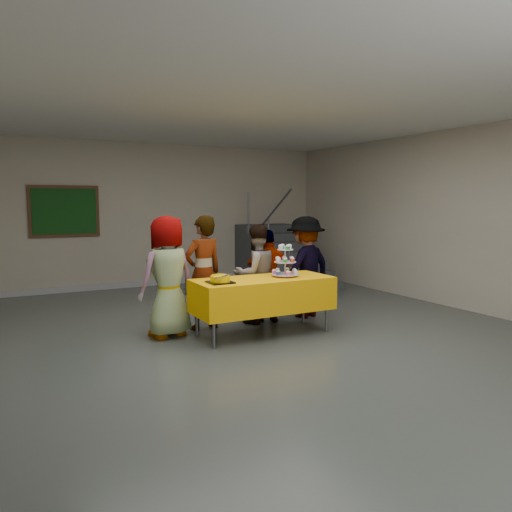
{
  "coord_description": "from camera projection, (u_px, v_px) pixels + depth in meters",
  "views": [
    {
      "loc": [
        -2.86,
        -5.35,
        1.8
      ],
      "look_at": [
        0.31,
        0.65,
        1.05
      ],
      "focal_mm": 35.0,
      "sensor_mm": 36.0,
      "label": 1
    }
  ],
  "objects": [
    {
      "name": "room_shell",
      "position": [
        258.0,
        173.0,
        6.01
      ],
      "size": [
        10.0,
        10.04,
        3.02
      ],
      "color": "#4C514C",
      "rests_on": "ground"
    },
    {
      "name": "bake_table",
      "position": [
        263.0,
        294.0,
        6.7
      ],
      "size": [
        1.88,
        0.78,
        0.77
      ],
      "color": "#595960",
      "rests_on": "ground"
    },
    {
      "name": "cupcake_stand",
      "position": [
        285.0,
        264.0,
        6.81
      ],
      "size": [
        0.38,
        0.38,
        0.44
      ],
      "color": "silver",
      "rests_on": "bake_table"
    },
    {
      "name": "bear_cake",
      "position": [
        220.0,
        278.0,
        6.28
      ],
      "size": [
        0.32,
        0.36,
        0.12
      ],
      "color": "black",
      "rests_on": "bake_table"
    },
    {
      "name": "schoolchild_a",
      "position": [
        168.0,
        277.0,
        6.58
      ],
      "size": [
        0.9,
        0.71,
        1.61
      ],
      "primitive_type": "imported",
      "rotation": [
        0.0,
        0.0,
        3.42
      ],
      "color": "#5C5C65",
      "rests_on": "ground"
    },
    {
      "name": "schoolchild_b",
      "position": [
        203.0,
        273.0,
        6.97
      ],
      "size": [
        0.65,
        0.49,
        1.6
      ],
      "primitive_type": "imported",
      "rotation": [
        0.0,
        0.0,
        3.33
      ],
      "color": "slate",
      "rests_on": "ground"
    },
    {
      "name": "schoolchild_c",
      "position": [
        256.0,
        274.0,
        7.33
      ],
      "size": [
        0.72,
        0.57,
        1.46
      ],
      "primitive_type": "imported",
      "rotation": [
        0.0,
        0.0,
        3.16
      ],
      "color": "slate",
      "rests_on": "ground"
    },
    {
      "name": "schoolchild_d",
      "position": [
        269.0,
        276.0,
        7.42
      ],
      "size": [
        0.87,
        0.57,
        1.38
      ],
      "primitive_type": "imported",
      "rotation": [
        0.0,
        0.0,
        2.82
      ],
      "color": "slate",
      "rests_on": "ground"
    },
    {
      "name": "schoolchild_e",
      "position": [
        305.0,
        267.0,
        7.72
      ],
      "size": [
        1.13,
        0.83,
        1.56
      ],
      "primitive_type": "imported",
      "rotation": [
        0.0,
        0.0,
        3.41
      ],
      "color": "slate",
      "rests_on": "ground"
    },
    {
      "name": "staircase",
      "position": [
        278.0,
        260.0,
        11.05
      ],
      "size": [
        1.3,
        2.4,
        2.04
      ],
      "color": "#424447",
      "rests_on": "ground"
    },
    {
      "name": "noticeboard",
      "position": [
        64.0,
        211.0,
        9.66
      ],
      "size": [
        1.3,
        0.05,
        1.0
      ],
      "color": "#472B16",
      "rests_on": "ground"
    }
  ]
}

